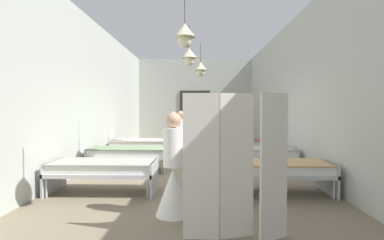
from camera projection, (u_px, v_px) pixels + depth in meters
ground_plane at (192, 173)px, 7.20m from camera, size 5.83×13.46×0.10m
room_shell at (193, 95)px, 8.33m from camera, size 5.63×13.06×3.87m
bed_left_row_0 at (104, 168)px, 5.32m from camera, size 1.90×0.84×0.57m
bed_right_row_0 at (276, 169)px, 5.25m from camera, size 1.90×0.84×0.57m
bed_left_row_1 at (128, 153)px, 7.22m from camera, size 1.90×0.84×0.57m
bed_right_row_1 at (255, 153)px, 7.15m from camera, size 1.90×0.84×0.57m
bed_left_row_2 at (143, 144)px, 9.12m from camera, size 1.90×0.84×0.57m
bed_right_row_2 at (243, 144)px, 9.05m from camera, size 1.90×0.84×0.57m
nurse_near_aisle at (181, 144)px, 8.28m from camera, size 0.52×0.52×1.49m
nurse_mid_aisle at (174, 178)px, 4.17m from camera, size 0.52×0.52×1.49m
nurse_far_aisle at (202, 137)px, 10.37m from camera, size 0.52×0.52×1.49m
potted_plant at (193, 133)px, 10.98m from camera, size 0.45×0.45×1.16m
privacy_screen at (237, 166)px, 3.38m from camera, size 1.23×0.26×1.70m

